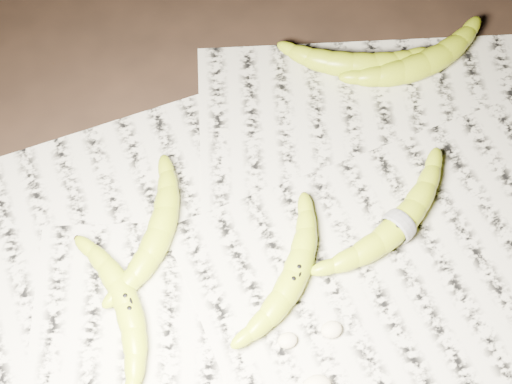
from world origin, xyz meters
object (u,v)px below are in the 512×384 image
object	(u,v)px
banana_left_a	(127,306)
banana_left_b	(159,233)
banana_upper_b	(352,63)
banana_taped	(399,225)
banana_upper_a	(424,63)
banana_center	(294,276)

from	to	relation	value
banana_left_a	banana_left_b	xyz separation A→B (m)	(0.06, 0.09, 0.00)
banana_upper_b	banana_left_a	bearing A→B (deg)	-125.32
banana_taped	banana_upper_a	world-z (taller)	banana_upper_a
banana_left_a	banana_upper_b	distance (m)	0.49
banana_left_a	banana_left_b	distance (m)	0.11
banana_center	banana_upper_a	bearing A→B (deg)	-6.63
banana_left_b	banana_taped	bearing A→B (deg)	-71.95
banana_upper_a	banana_upper_b	xyz separation A→B (m)	(-0.10, 0.03, -0.00)
banana_center	banana_left_a	bearing A→B (deg)	125.00
banana_left_a	banana_center	world-z (taller)	banana_center
banana_left_b	banana_upper_b	world-z (taller)	banana_upper_b
banana_center	banana_upper_a	size ratio (longest dim) A/B	0.94
banana_center	banana_taped	xyz separation A→B (m)	(0.16, 0.03, 0.00)
banana_left_a	banana_center	xyz separation A→B (m)	(0.21, -0.03, 0.00)
banana_left_b	banana_center	distance (m)	0.19
banana_left_a	banana_left_b	world-z (taller)	banana_left_b
banana_left_b	banana_upper_a	xyz separation A→B (m)	(0.45, 0.15, 0.00)
banana_left_b	banana_upper_a	size ratio (longest dim) A/B	0.91
banana_center	banana_upper_a	xyz separation A→B (m)	(0.30, 0.26, 0.00)
banana_left_a	banana_left_b	size ratio (longest dim) A/B	1.03
banana_taped	banana_upper_a	bearing A→B (deg)	31.73
banana_left_b	banana_taped	distance (m)	0.32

